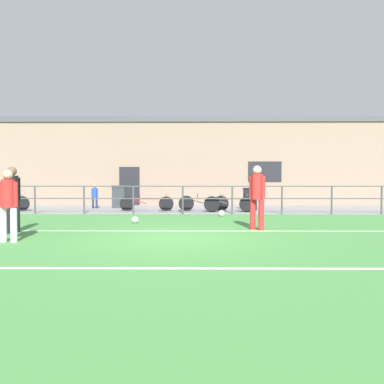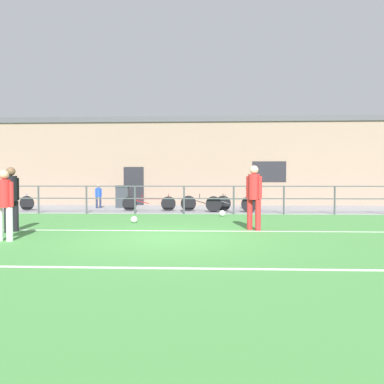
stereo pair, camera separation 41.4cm
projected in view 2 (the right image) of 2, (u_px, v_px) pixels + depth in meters
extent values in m
cube|color=#478C42|center=(168.00, 239.00, 8.44)|extent=(60.00, 44.00, 0.04)
cube|color=white|center=(173.00, 231.00, 9.63)|extent=(36.00, 0.11, 0.00)
cube|color=white|center=(148.00, 268.00, 5.54)|extent=(36.00, 0.11, 0.00)
cube|color=gray|center=(187.00, 209.00, 16.92)|extent=(48.00, 5.00, 0.02)
cylinder|color=#474C51|center=(39.00, 200.00, 14.66)|extent=(0.07, 0.07, 1.15)
cylinder|color=#474C51|center=(86.00, 200.00, 14.58)|extent=(0.07, 0.07, 1.15)
cylinder|color=#474C51|center=(135.00, 200.00, 14.49)|extent=(0.07, 0.07, 1.15)
cylinder|color=#474C51|center=(184.00, 200.00, 14.41)|extent=(0.07, 0.07, 1.15)
cylinder|color=#474C51|center=(234.00, 200.00, 14.33)|extent=(0.07, 0.07, 1.15)
cylinder|color=#474C51|center=(284.00, 200.00, 14.24)|extent=(0.07, 0.07, 1.15)
cylinder|color=#474C51|center=(335.00, 200.00, 14.16)|extent=(0.07, 0.07, 1.15)
cube|color=#474C51|center=(184.00, 186.00, 14.39)|extent=(36.00, 0.04, 0.04)
cube|color=#474C51|center=(184.00, 198.00, 14.41)|extent=(36.00, 0.04, 0.04)
cube|color=gray|center=(191.00, 165.00, 20.55)|extent=(28.00, 2.40, 4.53)
cube|color=#232328|center=(134.00, 186.00, 19.50)|extent=(1.10, 0.04, 2.10)
cube|color=#232328|center=(269.00, 172.00, 19.17)|extent=(1.80, 0.04, 1.10)
cube|color=#4C4C51|center=(191.00, 123.00, 20.47)|extent=(28.00, 2.56, 0.30)
cylinder|color=black|center=(16.00, 216.00, 9.52)|extent=(0.15, 0.15, 0.81)
cylinder|color=black|center=(7.00, 217.00, 9.29)|extent=(0.15, 0.15, 0.81)
cylinder|color=black|center=(11.00, 189.00, 9.38)|extent=(0.30, 0.30, 0.67)
sphere|color=brown|center=(11.00, 171.00, 9.37)|extent=(0.23, 0.23, 0.23)
cylinder|color=black|center=(17.00, 189.00, 9.55)|extent=(0.11, 0.11, 0.60)
cylinder|color=black|center=(5.00, 189.00, 9.22)|extent=(0.11, 0.11, 0.60)
cylinder|color=white|center=(0.00, 224.00, 8.01)|extent=(0.14, 0.14, 0.76)
cylinder|color=white|center=(10.00, 224.00, 7.99)|extent=(0.14, 0.14, 0.76)
cylinder|color=red|center=(4.00, 193.00, 7.98)|extent=(0.28, 0.28, 0.63)
sphere|color=tan|center=(4.00, 175.00, 7.97)|extent=(0.21, 0.21, 0.21)
cylinder|color=red|center=(11.00, 194.00, 7.97)|extent=(0.10, 0.10, 0.56)
cylinder|color=red|center=(258.00, 215.00, 9.70)|extent=(0.15, 0.15, 0.84)
cylinder|color=red|center=(250.00, 214.00, 9.87)|extent=(0.15, 0.15, 0.84)
cylinder|color=red|center=(254.00, 187.00, 9.76)|extent=(0.31, 0.31, 0.69)
sphere|color=beige|center=(254.00, 170.00, 9.75)|extent=(0.24, 0.24, 0.24)
cylinder|color=red|center=(260.00, 188.00, 9.64)|extent=(0.11, 0.11, 0.62)
cylinder|color=red|center=(248.00, 187.00, 9.89)|extent=(0.11, 0.11, 0.62)
sphere|color=white|center=(134.00, 220.00, 11.45)|extent=(0.21, 0.21, 0.21)
sphere|color=white|center=(222.00, 213.00, 13.49)|extent=(0.23, 0.23, 0.23)
cylinder|color=#232D4C|center=(100.00, 203.00, 17.30)|extent=(0.10, 0.10, 0.54)
cylinder|color=#232D4C|center=(97.00, 203.00, 17.25)|extent=(0.10, 0.10, 0.54)
cylinder|color=blue|center=(98.00, 192.00, 17.26)|extent=(0.20, 0.20, 0.45)
sphere|color=tan|center=(98.00, 186.00, 17.25)|extent=(0.15, 0.15, 0.15)
cylinder|color=blue|center=(101.00, 193.00, 17.29)|extent=(0.07, 0.07, 0.40)
cylinder|color=blue|center=(96.00, 193.00, 17.22)|extent=(0.07, 0.07, 0.40)
cylinder|color=black|center=(27.00, 203.00, 15.91)|extent=(0.65, 0.04, 0.65)
cube|color=#234C99|center=(9.00, 198.00, 15.94)|extent=(1.28, 0.04, 0.04)
cube|color=#234C99|center=(0.00, 201.00, 15.96)|extent=(0.80, 0.03, 0.24)
cylinder|color=#234C99|center=(3.00, 196.00, 15.95)|extent=(0.03, 0.03, 0.20)
cylinder|color=#234C99|center=(27.00, 197.00, 15.90)|extent=(0.03, 0.03, 0.28)
cylinder|color=black|center=(214.00, 204.00, 15.10)|extent=(0.68, 0.04, 0.68)
cylinder|color=black|center=(249.00, 204.00, 15.04)|extent=(0.68, 0.04, 0.68)
cube|color=#4C5156|center=(231.00, 199.00, 15.06)|extent=(1.17, 0.04, 0.04)
cube|color=#4C5156|center=(222.00, 202.00, 15.08)|extent=(0.73, 0.03, 0.24)
cylinder|color=#4C5156|center=(225.00, 197.00, 15.07)|extent=(0.03, 0.03, 0.20)
cylinder|color=#4C5156|center=(249.00, 197.00, 15.03)|extent=(0.03, 0.03, 0.28)
cylinder|color=black|center=(130.00, 204.00, 15.72)|extent=(0.64, 0.04, 0.64)
cylinder|color=black|center=(168.00, 204.00, 15.65)|extent=(0.64, 0.04, 0.64)
cube|color=maroon|center=(149.00, 199.00, 15.68)|extent=(1.34, 0.04, 0.04)
cube|color=maroon|center=(139.00, 201.00, 15.70)|extent=(0.84, 0.03, 0.23)
cylinder|color=maroon|center=(142.00, 197.00, 15.69)|extent=(0.03, 0.03, 0.20)
cylinder|color=maroon|center=(168.00, 197.00, 15.64)|extent=(0.03, 0.03, 0.28)
cylinder|color=black|center=(188.00, 203.00, 15.61)|extent=(0.68, 0.04, 0.68)
cylinder|color=black|center=(223.00, 203.00, 15.55)|extent=(0.68, 0.04, 0.68)
cube|color=black|center=(206.00, 198.00, 15.57)|extent=(1.18, 0.04, 0.04)
cube|color=black|center=(197.00, 201.00, 15.59)|extent=(0.74, 0.03, 0.24)
cylinder|color=black|center=(200.00, 196.00, 15.58)|extent=(0.03, 0.03, 0.20)
cylinder|color=black|center=(223.00, 197.00, 15.54)|extent=(0.03, 0.03, 0.28)
cube|color=black|center=(253.00, 200.00, 16.28)|extent=(0.57, 0.48, 0.92)
cube|color=black|center=(253.00, 189.00, 16.26)|extent=(0.60, 0.51, 0.08)
cube|color=#33383D|center=(123.00, 197.00, 17.61)|extent=(0.60, 0.50, 1.02)
cube|color=#282C30|center=(123.00, 186.00, 17.59)|extent=(0.64, 0.54, 0.08)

